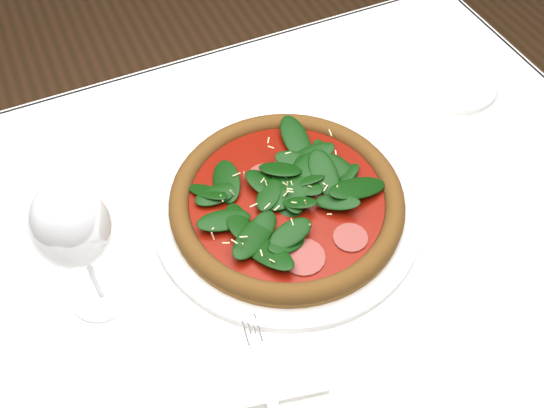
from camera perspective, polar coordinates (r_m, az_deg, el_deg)
name	(u,v)px	position (r m, az deg, el deg)	size (l,w,h in m)	color
ground	(263,406)	(1.55, -0.83, -18.51)	(6.00, 6.00, 0.00)	brown
dining_table	(259,264)	(0.96, -1.28, -5.69)	(1.21, 0.81, 0.75)	white
plate	(286,207)	(0.89, 1.37, -0.31)	(0.39, 0.39, 0.02)	silver
pizza	(287,198)	(0.87, 1.40, 0.59)	(0.39, 0.39, 0.04)	#9F6A26
wine_glass	(72,228)	(0.72, -18.32, -2.15)	(0.09, 0.09, 0.22)	white
napkin	(264,377)	(0.76, -0.73, -15.96)	(0.14, 0.07, 0.01)	white
fork	(259,356)	(0.77, -1.23, -14.11)	(0.04, 0.14, 0.00)	silver
saucer_far	(454,83)	(1.13, 16.76, 10.86)	(0.15, 0.15, 0.01)	silver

